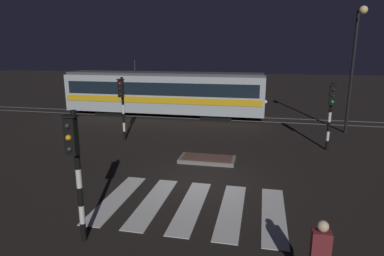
% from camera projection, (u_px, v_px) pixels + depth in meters
% --- Properties ---
extents(ground_plane, '(120.00, 120.00, 0.00)m').
position_uv_depth(ground_plane, '(203.00, 181.00, 12.33)').
color(ground_plane, black).
extents(rail_near, '(80.00, 0.12, 0.03)m').
position_uv_depth(rail_near, '(231.00, 120.00, 23.05)').
color(rail_near, '#59595E').
rests_on(rail_near, ground).
extents(rail_far, '(80.00, 0.12, 0.03)m').
position_uv_depth(rail_far, '(233.00, 116.00, 24.41)').
color(rail_far, '#59595E').
rests_on(rail_far, ground).
extents(crosswalk_zebra, '(5.82, 3.71, 0.02)m').
position_uv_depth(crosswalk_zebra, '(191.00, 206.00, 10.35)').
color(crosswalk_zebra, silver).
rests_on(crosswalk_zebra, ground).
extents(traffic_island, '(2.47, 1.22, 0.18)m').
position_uv_depth(traffic_island, '(207.00, 159.00, 14.54)').
color(traffic_island, slate).
rests_on(traffic_island, ground).
extents(traffic_light_corner_far_left, '(0.36, 0.42, 3.45)m').
position_uv_depth(traffic_light_corner_far_left, '(122.00, 99.00, 17.41)').
color(traffic_light_corner_far_left, black).
rests_on(traffic_light_corner_far_left, ground).
extents(traffic_light_kerb_mid_left, '(0.36, 0.42, 3.44)m').
position_uv_depth(traffic_light_kerb_mid_left, '(75.00, 158.00, 7.89)').
color(traffic_light_kerb_mid_left, black).
rests_on(traffic_light_kerb_mid_left, ground).
extents(traffic_light_corner_far_right, '(0.36, 0.42, 3.33)m').
position_uv_depth(traffic_light_corner_far_right, '(331.00, 107.00, 15.63)').
color(traffic_light_corner_far_right, black).
rests_on(traffic_light_corner_far_right, ground).
extents(street_lamp_trackside_right, '(0.44, 1.21, 7.12)m').
position_uv_depth(street_lamp_trackside_right, '(355.00, 56.00, 18.33)').
color(street_lamp_trackside_right, black).
rests_on(street_lamp_trackside_right, ground).
extents(tram, '(15.03, 2.58, 4.15)m').
position_uv_depth(tram, '(164.00, 93.00, 24.39)').
color(tram, '#B2BCC1').
rests_on(tram, ground).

